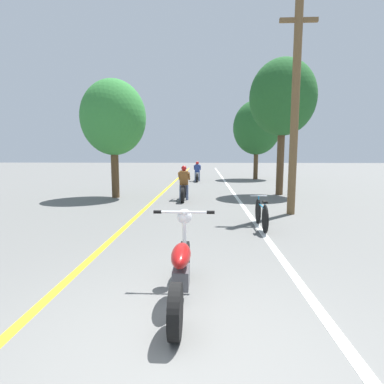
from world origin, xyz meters
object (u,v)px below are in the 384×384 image
motorcycle_rider_far (197,174)px  bicycle_parked (261,214)px  roadside_tree_right_near (283,98)px  motorcycle_foreground (181,267)px  roadside_tree_right_far (257,128)px  roadside_tree_left (113,118)px  motorcycle_rider_lead (184,187)px  utility_pole (295,108)px

motorcycle_rider_far → bicycle_parked: (1.94, -12.96, -0.15)m
roadside_tree_right_near → motorcycle_rider_far: 8.59m
motorcycle_foreground → bicycle_parked: (1.72, 3.85, -0.08)m
roadside_tree_right_far → roadside_tree_left: roadside_tree_right_far is taller
motorcycle_rider_far → roadside_tree_left: bearing=-113.0°
motorcycle_foreground → motorcycle_rider_lead: size_ratio=0.97×
utility_pole → roadside_tree_right_far: 13.03m
utility_pole → motorcycle_rider_lead: (-3.54, 2.75, -2.72)m
utility_pole → roadside_tree_right_near: (0.74, 4.49, 1.08)m
roadside_tree_right_far → motorcycle_rider_far: roadside_tree_right_far is taller
roadside_tree_right_near → motorcycle_foreground: size_ratio=2.97×
bicycle_parked → roadside_tree_right_near: bearing=72.5°
utility_pole → roadside_tree_left: (-6.52, 3.29, 0.10)m
utility_pole → motorcycle_foreground: 7.02m
roadside_tree_left → motorcycle_rider_lead: bearing=-10.2°
roadside_tree_right_far → bicycle_parked: 15.38m
utility_pole → bicycle_parked: (-1.26, -1.85, -2.88)m
roadside_tree_right_near → motorcycle_rider_far: roadside_tree_right_near is taller
roadside_tree_right_far → motorcycle_rider_far: size_ratio=2.72×
motorcycle_foreground → motorcycle_rider_far: size_ratio=0.96×
utility_pole → motorcycle_foreground: (-2.98, -5.70, -2.80)m
motorcycle_rider_lead → bicycle_parked: 5.14m
utility_pole → motorcycle_rider_far: size_ratio=3.00×
motorcycle_foreground → bicycle_parked: size_ratio=1.25×
roadside_tree_right_near → motorcycle_rider_far: size_ratio=2.87×
motorcycle_foreground → motorcycle_rider_lead: motorcycle_rider_lead is taller
roadside_tree_left → motorcycle_rider_lead: (2.98, -0.54, -2.82)m
utility_pole → motorcycle_rider_far: 11.88m
utility_pole → bicycle_parked: 3.65m
roadside_tree_left → motorcycle_rider_far: size_ratio=2.34×
motorcycle_rider_lead → motorcycle_rider_far: motorcycle_rider_lead is taller
roadside_tree_left → bicycle_parked: bearing=-44.3°
roadside_tree_left → motorcycle_foreground: 10.09m
motorcycle_rider_far → bicycle_parked: motorcycle_rider_far is taller
utility_pole → roadside_tree_right_near: 4.68m
motorcycle_rider_lead → motorcycle_rider_far: bearing=87.7°
bicycle_parked → motorcycle_foreground: bearing=-114.1°
roadside_tree_left → motorcycle_rider_lead: 4.14m
bicycle_parked → motorcycle_rider_lead: bearing=116.3°
motorcycle_rider_lead → bicycle_parked: bearing=-63.7°
roadside_tree_right_far → motorcycle_rider_lead: bearing=-114.2°
roadside_tree_right_far → bicycle_parked: bearing=-98.9°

